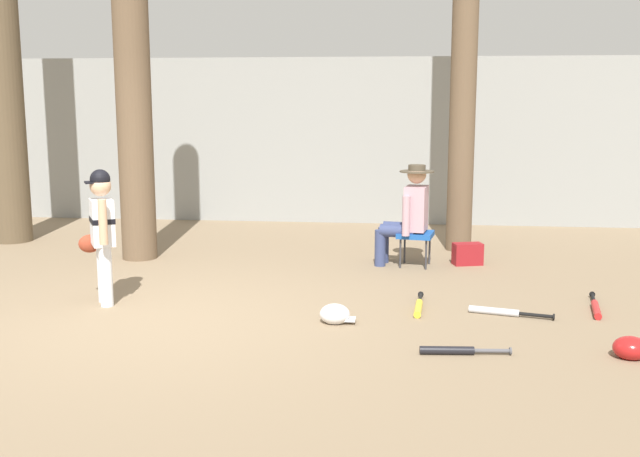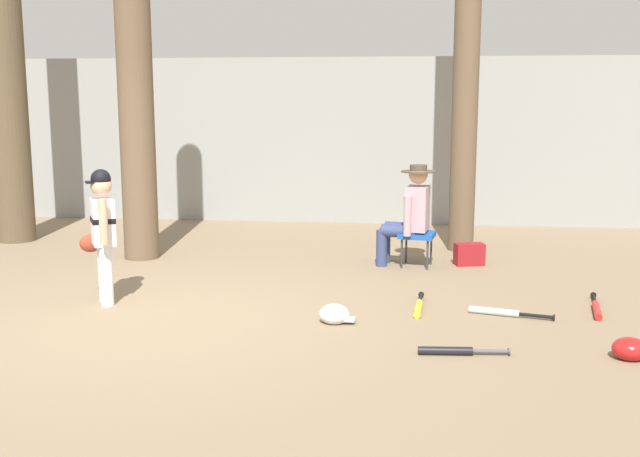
# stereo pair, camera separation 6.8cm
# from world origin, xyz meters

# --- Properties ---
(ground_plane) EXTENTS (60.00, 60.00, 0.00)m
(ground_plane) POSITION_xyz_m (0.00, 0.00, 0.00)
(ground_plane) COLOR #7F6B51
(concrete_back_wall) EXTENTS (18.00, 0.36, 2.58)m
(concrete_back_wall) POSITION_xyz_m (0.00, 5.73, 1.29)
(concrete_back_wall) COLOR gray
(concrete_back_wall) RESTS_ON ground
(tree_near_player) EXTENTS (0.60, 0.60, 4.69)m
(tree_near_player) POSITION_xyz_m (-1.07, 2.60, 2.05)
(tree_near_player) COLOR brown
(tree_near_player) RESTS_ON ground
(tree_behind_spectator) EXTENTS (0.55, 0.55, 5.81)m
(tree_behind_spectator) POSITION_xyz_m (2.90, 3.57, 2.60)
(tree_behind_spectator) COLOR brown
(tree_behind_spectator) RESTS_ON ground
(young_ballplayer) EXTENTS (0.49, 0.53, 1.31)m
(young_ballplayer) POSITION_xyz_m (-0.69, 0.52, 0.74)
(young_ballplayer) COLOR white
(young_ballplayer) RESTS_ON ground
(folding_stool) EXTENTS (0.46, 0.46, 0.41)m
(folding_stool) POSITION_xyz_m (2.32, 2.51, 0.36)
(folding_stool) COLOR #194C9E
(folding_stool) RESTS_ON ground
(seated_spectator) EXTENTS (0.68, 0.54, 1.20)m
(seated_spectator) POSITION_xyz_m (2.22, 2.53, 0.64)
(seated_spectator) COLOR navy
(seated_spectator) RESTS_ON ground
(handbag_beside_stool) EXTENTS (0.38, 0.26, 0.26)m
(handbag_beside_stool) POSITION_xyz_m (2.94, 2.66, 0.13)
(handbag_beside_stool) COLOR maroon
(handbag_beside_stool) RESTS_ON ground
(tree_far_left) EXTENTS (0.71, 0.71, 5.91)m
(tree_far_left) POSITION_xyz_m (-3.21, 3.50, 2.61)
(tree_far_left) COLOR brown
(tree_far_left) RESTS_ON ground
(bat_yellow_trainer) EXTENTS (0.11, 0.75, 0.07)m
(bat_yellow_trainer) POSITION_xyz_m (2.33, 0.62, 0.03)
(bat_yellow_trainer) COLOR yellow
(bat_yellow_trainer) RESTS_ON ground
(bat_red_barrel) EXTENTS (0.20, 0.82, 0.07)m
(bat_red_barrel) POSITION_xyz_m (3.98, 0.77, 0.03)
(bat_red_barrel) COLOR red
(bat_red_barrel) RESTS_ON ground
(bat_black_composite) EXTENTS (0.71, 0.12, 0.07)m
(bat_black_composite) POSITION_xyz_m (2.59, -0.61, 0.03)
(bat_black_composite) COLOR black
(bat_black_composite) RESTS_ON ground
(bat_aluminum_silver) EXTENTS (0.75, 0.25, 0.07)m
(bat_aluminum_silver) POSITION_xyz_m (3.08, 0.53, 0.03)
(bat_aluminum_silver) COLOR #B7BCC6
(bat_aluminum_silver) RESTS_ON ground
(batting_helmet_white) EXTENTS (0.32, 0.24, 0.18)m
(batting_helmet_white) POSITION_xyz_m (1.59, 0.13, 0.08)
(batting_helmet_white) COLOR silver
(batting_helmet_white) RESTS_ON ground
(batting_helmet_red) EXTENTS (0.32, 0.24, 0.18)m
(batting_helmet_red) POSITION_xyz_m (3.92, -0.54, 0.08)
(batting_helmet_red) COLOR #A81919
(batting_helmet_red) RESTS_ON ground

